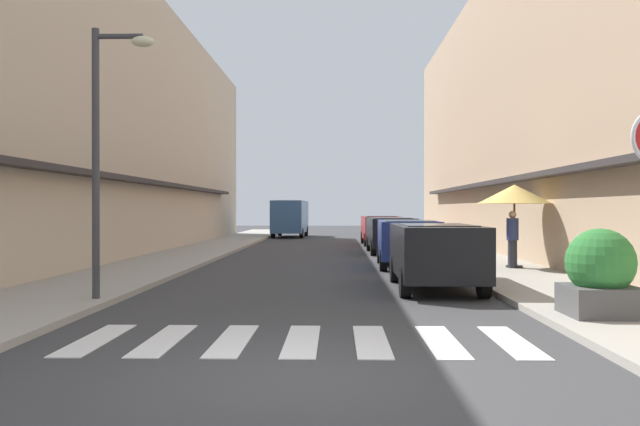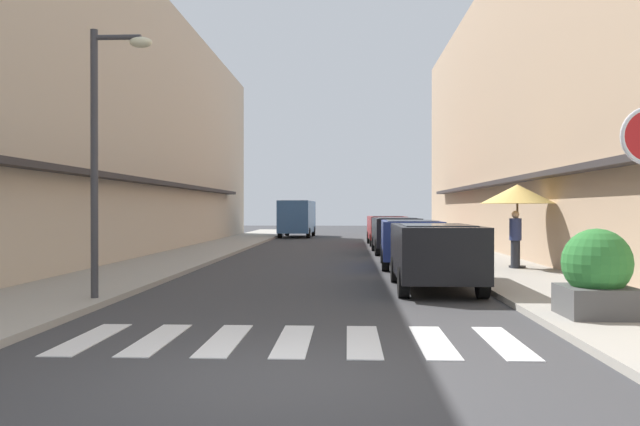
% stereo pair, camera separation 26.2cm
% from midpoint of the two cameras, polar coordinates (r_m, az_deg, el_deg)
% --- Properties ---
extents(ground_plane, '(94.03, 94.03, 0.00)m').
position_cam_midpoint_polar(ground_plane, '(23.93, 1.01, -4.00)').
color(ground_plane, '#38383A').
extents(sidewalk_left, '(2.88, 59.84, 0.12)m').
position_cam_midpoint_polar(sidewalk_left, '(24.61, -11.17, -3.74)').
color(sidewalk_left, '#9E998E').
rests_on(sidewalk_left, ground_plane).
extents(sidewalk_right, '(2.88, 59.84, 0.12)m').
position_cam_midpoint_polar(sidewalk_right, '(24.35, 13.32, -3.79)').
color(sidewalk_right, '#9E998E').
rests_on(sidewalk_right, ground_plane).
extents(building_row_left, '(5.50, 40.47, 10.45)m').
position_cam_midpoint_polar(building_row_left, '(27.03, -18.81, 7.57)').
color(building_row_left, '#C6B299').
rests_on(building_row_left, ground_plane).
extents(building_row_right, '(5.50, 40.47, 11.57)m').
position_cam_midpoint_polar(building_row_right, '(26.70, 21.29, 8.87)').
color(building_row_right, tan).
rests_on(building_row_right, ground_plane).
extents(crosswalk, '(6.15, 2.20, 0.01)m').
position_cam_midpoint_polar(crosswalk, '(8.97, -1.48, -11.24)').
color(crosswalk, silver).
rests_on(crosswalk, ground_plane).
extents(parked_car_near, '(1.86, 4.26, 1.47)m').
position_cam_midpoint_polar(parked_car_near, '(14.64, 10.67, -3.14)').
color(parked_car_near, black).
rests_on(parked_car_near, ground_plane).
extents(parked_car_mid, '(1.94, 4.33, 1.47)m').
position_cam_midpoint_polar(parked_car_mid, '(20.20, 8.39, -2.18)').
color(parked_car_mid, navy).
rests_on(parked_car_mid, ground_plane).
extents(parked_car_far, '(1.83, 4.40, 1.47)m').
position_cam_midpoint_polar(parked_car_far, '(26.44, 6.99, -1.59)').
color(parked_car_far, black).
rests_on(parked_car_far, ground_plane).
extents(parked_car_distant, '(1.87, 4.19, 1.47)m').
position_cam_midpoint_polar(parked_car_distant, '(32.62, 6.13, -1.23)').
color(parked_car_distant, maroon).
rests_on(parked_car_distant, ground_plane).
extents(delivery_van, '(2.15, 5.46, 2.37)m').
position_cam_midpoint_polar(delivery_van, '(41.82, -1.85, -0.22)').
color(delivery_van, '#33598C').
rests_on(delivery_van, ground_plane).
extents(street_lamp, '(1.19, 0.28, 5.10)m').
position_cam_midpoint_polar(street_lamp, '(12.90, -18.03, 6.77)').
color(street_lamp, '#38383D').
rests_on(street_lamp, sidewalk_left).
extents(cafe_umbrella, '(2.11, 2.11, 2.40)m').
position_cam_midpoint_polar(cafe_umbrella, '(19.41, 17.48, 1.58)').
color(cafe_umbrella, '#262626').
rests_on(cafe_umbrella, sidewalk_right).
extents(planter_corner, '(1.08, 1.08, 1.38)m').
position_cam_midpoint_polar(planter_corner, '(11.08, 23.99, -5.01)').
color(planter_corner, '#4C4C4C').
rests_on(planter_corner, sidewalk_right).
extents(pedestrian_walking_near, '(0.34, 0.34, 1.64)m').
position_cam_midpoint_polar(pedestrian_walking_near, '(19.24, 17.33, -2.14)').
color(pedestrian_walking_near, '#282B33').
rests_on(pedestrian_walking_near, sidewalk_right).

